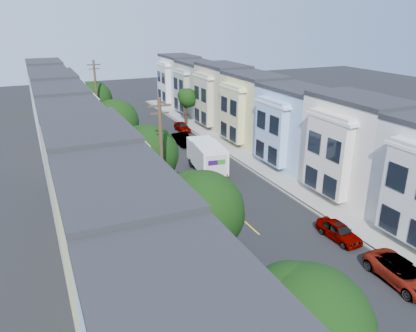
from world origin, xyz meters
TOP-DOWN VIEW (x-y plane):
  - ground at (0.00, 0.00)m, footprint 160.00×160.00m
  - road_slab at (0.00, 15.00)m, footprint 12.00×70.00m
  - curb_left at (-6.05, 15.00)m, footprint 0.30×70.00m
  - curb_right at (6.05, 15.00)m, footprint 0.30×70.00m
  - sidewalk_left at (-7.35, 15.00)m, footprint 2.60×70.00m
  - sidewalk_right at (7.35, 15.00)m, footprint 2.60×70.00m
  - centerline at (0.00, 15.00)m, footprint 0.12×70.00m
  - townhouse_row_left at (-11.15, 15.00)m, footprint 5.00×70.00m
  - townhouse_row_right at (11.15, 15.00)m, footprint 5.00×70.00m
  - tree_a at (-6.30, -14.43)m, footprint 4.70×4.70m
  - tree_b at (-6.30, -4.99)m, footprint 4.70×4.70m
  - tree_c at (-6.30, 5.65)m, footprint 4.70×4.70m
  - tree_d at (-6.30, 17.56)m, footprint 4.70×4.70m
  - tree_e at (-6.30, 30.87)m, footprint 4.70×4.70m
  - tree_far_r at (6.89, 30.91)m, footprint 2.79×2.79m
  - utility_pole_near at (-6.30, 2.00)m, footprint 1.60×0.26m
  - utility_pole_far at (-6.30, 28.00)m, footprint 1.60×0.26m
  - fedex_truck at (1.56, 12.00)m, footprint 2.57×6.67m
  - lead_sedan at (2.71, 22.06)m, footprint 1.54×4.12m
  - parked_left_b at (-4.90, -7.46)m, footprint 1.49×3.84m
  - parked_left_c at (-4.90, 1.43)m, footprint 1.83×3.93m
  - parked_left_d at (-4.90, 13.89)m, footprint 1.55×4.10m
  - parked_right_a at (4.90, -9.54)m, footprint 2.45×4.95m
  - parked_right_b at (4.90, -3.93)m, footprint 1.62×3.96m
  - parked_right_c at (4.90, 17.96)m, footprint 1.79×4.12m
  - parked_right_d at (4.90, 27.85)m, footprint 1.52×3.95m

SIDE VIEW (x-z plane):
  - ground at x=0.00m, z-range 0.00..0.00m
  - centerline at x=0.00m, z-range -0.01..0.01m
  - townhouse_row_left at x=-11.15m, z-range -4.25..4.25m
  - townhouse_row_right at x=11.15m, z-range -4.25..4.25m
  - road_slab at x=0.00m, z-range 0.00..0.02m
  - curb_left at x=-6.05m, z-range 0.00..0.15m
  - curb_right at x=6.05m, z-range 0.00..0.15m
  - sidewalk_left at x=-7.35m, z-range 0.00..0.15m
  - sidewalk_right at x=7.35m, z-range 0.00..0.15m
  - parked_left_c at x=-4.90m, z-range 0.00..1.23m
  - parked_left_b at x=-4.90m, z-range 0.00..1.26m
  - parked_right_b at x=4.90m, z-range 0.00..1.27m
  - parked_right_d at x=4.90m, z-range 0.00..1.28m
  - parked_right_c at x=4.90m, z-range 0.00..1.31m
  - parked_right_a at x=4.90m, z-range 0.00..1.35m
  - parked_left_d at x=-4.90m, z-range 0.00..1.35m
  - lead_sedan at x=2.71m, z-range 0.00..1.36m
  - fedex_truck at x=1.56m, z-range 0.19..3.39m
  - tree_far_r at x=6.89m, z-range 1.23..6.62m
  - tree_a at x=-6.30m, z-range 1.17..8.26m
  - tree_e at x=-6.30m, z-range 1.24..8.45m
  - tree_d at x=-6.30m, z-range 1.25..8.49m
  - tree_b at x=-6.30m, z-range 1.30..8.64m
  - tree_c at x=-6.30m, z-range 1.32..8.71m
  - utility_pole_near at x=-6.30m, z-range 0.15..10.15m
  - utility_pole_far at x=-6.30m, z-range 0.15..10.15m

